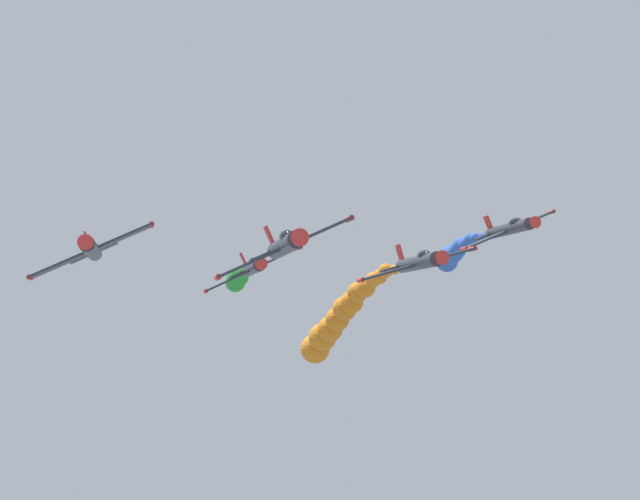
# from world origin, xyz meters

# --- Properties ---
(airplane_lead) EXTENTS (8.84, 10.35, 4.31)m
(airplane_lead) POSITION_xyz_m (4.75, 13.42, 64.91)
(airplane_lead) COLOR #333842
(airplane_left_inner) EXTENTS (9.30, 10.35, 3.28)m
(airplane_left_inner) POSITION_xyz_m (-6.99, 3.38, 64.60)
(airplane_left_inner) COLOR #333842
(smoke_trail_left_inner) EXTENTS (4.64, 24.30, 9.47)m
(smoke_trail_left_inner) POSITION_xyz_m (-5.36, -20.57, 59.83)
(smoke_trail_left_inner) COLOR orange
(airplane_right_inner) EXTENTS (8.82, 10.35, 4.36)m
(airplane_right_inner) POSITION_xyz_m (17.16, 3.61, 65.28)
(airplane_right_inner) COLOR #333842
(airplane_left_outer) EXTENTS (8.79, 10.35, 4.43)m
(airplane_left_outer) POSITION_xyz_m (4.09, -9.77, 64.85)
(airplane_left_outer) COLOR #333842
(smoke_trail_left_outer) EXTENTS (2.29, 13.60, 2.36)m
(smoke_trail_left_outer) POSITION_xyz_m (4.02, -25.19, 64.53)
(smoke_trail_left_outer) COLOR green
(airplane_right_outer) EXTENTS (8.96, 10.35, 4.02)m
(airplane_right_outer) POSITION_xyz_m (-19.20, -8.23, 68.58)
(airplane_right_outer) COLOR #333842
(smoke_trail_right_outer) EXTENTS (3.32, 16.76, 3.44)m
(smoke_trail_right_outer) POSITION_xyz_m (-20.22, -26.46, 67.62)
(smoke_trail_right_outer) COLOR blue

